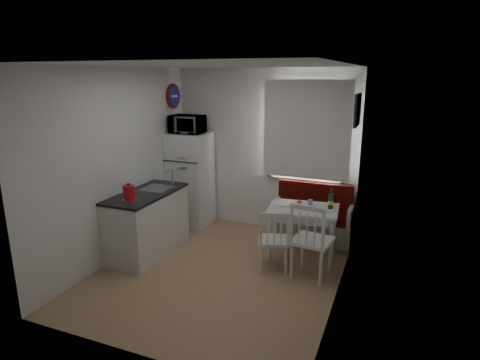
% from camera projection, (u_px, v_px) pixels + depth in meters
% --- Properties ---
extents(floor, '(3.00, 3.50, 0.02)m').
position_uv_depth(floor, '(220.00, 271.00, 5.25)').
color(floor, tan).
rests_on(floor, ground).
extents(ceiling, '(3.00, 3.50, 0.02)m').
position_uv_depth(ceiling, '(217.00, 65.00, 4.59)').
color(ceiling, white).
rests_on(ceiling, wall_back).
extents(wall_back, '(3.00, 0.02, 2.60)m').
position_uv_depth(wall_back, '(264.00, 151.00, 6.49)').
color(wall_back, white).
rests_on(wall_back, floor).
extents(wall_front, '(3.00, 0.02, 2.60)m').
position_uv_depth(wall_front, '(131.00, 222.00, 3.35)').
color(wall_front, white).
rests_on(wall_front, floor).
extents(wall_left, '(0.02, 3.50, 2.60)m').
position_uv_depth(wall_left, '(119.00, 165.00, 5.46)').
color(wall_left, white).
rests_on(wall_left, floor).
extents(wall_right, '(0.02, 3.50, 2.60)m').
position_uv_depth(wall_right, '(343.00, 187.00, 4.38)').
color(wall_right, white).
rests_on(wall_right, floor).
extents(window, '(1.22, 0.06, 1.47)m').
position_uv_depth(window, '(307.00, 133.00, 6.13)').
color(window, silver).
rests_on(window, wall_back).
extents(curtain, '(1.35, 0.02, 1.50)m').
position_uv_depth(curtain, '(306.00, 130.00, 6.05)').
color(curtain, white).
rests_on(curtain, wall_back).
extents(kitchen_counter, '(0.62, 1.32, 1.16)m').
position_uv_depth(kitchen_counter, '(148.00, 222.00, 5.71)').
color(kitchen_counter, silver).
rests_on(kitchen_counter, floor).
extents(wall_sign, '(0.03, 0.40, 0.40)m').
position_uv_depth(wall_sign, '(174.00, 96.00, 6.53)').
color(wall_sign, navy).
rests_on(wall_sign, wall_left).
extents(picture_frame, '(0.04, 0.52, 0.42)m').
position_uv_depth(picture_frame, '(357.00, 110.00, 5.18)').
color(picture_frame, black).
rests_on(picture_frame, wall_right).
extents(bench, '(1.22, 0.47, 0.87)m').
position_uv_depth(bench, '(312.00, 221.00, 6.21)').
color(bench, silver).
rests_on(bench, floor).
extents(dining_table, '(1.00, 0.75, 0.71)m').
position_uv_depth(dining_table, '(303.00, 213.00, 5.58)').
color(dining_table, silver).
rests_on(dining_table, floor).
extents(chair_left, '(0.49, 0.49, 0.45)m').
position_uv_depth(chair_left, '(272.00, 234.00, 5.11)').
color(chair_left, silver).
rests_on(chair_left, floor).
extents(chair_right, '(0.53, 0.51, 0.54)m').
position_uv_depth(chair_right, '(311.00, 233.00, 4.89)').
color(chair_right, silver).
rests_on(chair_right, floor).
extents(fridge, '(0.63, 0.63, 1.57)m').
position_uv_depth(fridge, '(191.00, 179.00, 6.73)').
color(fridge, white).
rests_on(fridge, floor).
extents(microwave, '(0.53, 0.36, 0.29)m').
position_uv_depth(microwave, '(187.00, 124.00, 6.45)').
color(microwave, white).
rests_on(microwave, fridge).
extents(kettle, '(0.18, 0.18, 0.24)m').
position_uv_depth(kettle, '(129.00, 193.00, 5.16)').
color(kettle, red).
rests_on(kettle, kitchen_counter).
extents(wine_bottle, '(0.07, 0.07, 0.29)m').
position_uv_depth(wine_bottle, '(331.00, 198.00, 5.49)').
color(wine_bottle, '#164521').
rests_on(wine_bottle, dining_table).
extents(drinking_glass_orange, '(0.06, 0.06, 0.11)m').
position_uv_depth(drinking_glass_orange, '(299.00, 205.00, 5.52)').
color(drinking_glass_orange, '#E05125').
rests_on(drinking_glass_orange, dining_table).
extents(drinking_glass_blue, '(0.07, 0.07, 0.11)m').
position_uv_depth(drinking_glass_blue, '(310.00, 203.00, 5.56)').
color(drinking_glass_blue, '#7393C4').
rests_on(drinking_glass_blue, dining_table).
extents(plate, '(0.27, 0.27, 0.02)m').
position_uv_depth(plate, '(283.00, 204.00, 5.68)').
color(plate, white).
rests_on(plate, dining_table).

